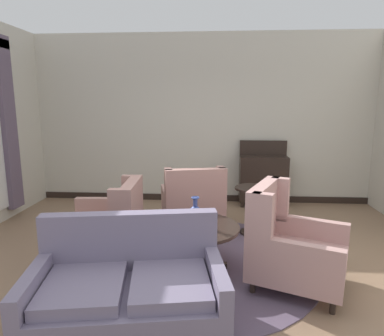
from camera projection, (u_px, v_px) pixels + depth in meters
The scene contains 12 objects.
ground at pixel (191, 273), 3.89m from camera, with size 9.02×9.02×0.00m, color #896B51.
wall_back at pixel (202, 120), 6.52m from camera, with size 6.60×0.08×3.18m, color beige.
baseboard_back at pixel (202, 198), 6.75m from camera, with size 6.44×0.03×0.12m, color black.
area_rug at pixel (193, 260), 4.19m from camera, with size 3.02×3.02×0.01m, color #5B4C60.
coffee_table at pixel (196, 232), 3.94m from camera, with size 1.00×1.00×0.51m.
porcelain_vase at pixel (195, 214), 3.92m from camera, with size 0.15×0.15×0.34m.
settee at pixel (129, 288), 2.84m from camera, with size 1.70×1.14×0.94m.
armchair_near_sideboard at pixel (193, 204), 5.07m from camera, with size 1.04×1.08×1.02m.
armchair_far_left at pixel (109, 226), 4.20m from camera, with size 0.93×0.86×0.98m.
armchair_back_corner at pixel (289, 246), 3.57m from camera, with size 1.18×1.14×1.07m.
side_table at pixel (252, 206), 4.97m from camera, with size 0.52×0.52×0.71m.
sideboard at pixel (263, 178), 6.35m from camera, with size 0.87×0.36×1.22m.
Camera 1 is at (0.26, -3.59, 1.91)m, focal length 31.93 mm.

